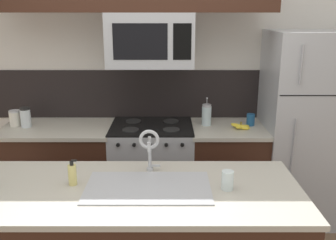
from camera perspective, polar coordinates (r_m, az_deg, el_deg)
rear_partition at (r=3.76m, az=2.45°, el=6.37°), size 5.20×0.10×2.60m
splash_band at (r=3.73m, az=-2.17°, el=3.96°), size 3.43×0.01×0.48m
back_counter_left at (r=3.78m, az=-15.81°, el=-7.57°), size 1.03×0.65×0.91m
back_counter_right at (r=3.68m, az=9.03°, el=-7.80°), size 0.70×0.65×0.91m
stove_range at (r=3.64m, az=-2.26°, el=-7.80°), size 0.76×0.64×0.93m
microwave at (r=3.31m, az=-2.51°, el=12.09°), size 0.74×0.40×0.46m
refrigerator at (r=3.73m, az=20.58°, el=-1.18°), size 0.81×0.74×1.78m
storage_jar_tall at (r=3.77m, az=-22.12°, el=0.28°), size 0.10×0.10×0.15m
storage_jar_medium at (r=3.69m, az=-20.70°, el=0.39°), size 0.09×0.09×0.19m
banana_bunch at (r=3.48m, az=11.23°, el=-0.99°), size 0.19×0.13×0.08m
french_press at (r=3.52m, az=6.06°, el=0.78°), size 0.09×0.09×0.27m
coffee_tin at (r=3.59m, az=12.64°, el=0.04°), size 0.08×0.08×0.11m
kitchen_sink at (r=2.35m, az=-2.87°, el=-11.78°), size 0.76×0.44×0.16m
sink_faucet at (r=2.44m, az=-2.68°, el=-3.82°), size 0.14×0.14×0.31m
dish_soap_bottle at (r=2.40m, az=-14.20°, el=-8.02°), size 0.06×0.05×0.16m
drinking_glass at (r=2.30m, az=9.22°, el=-9.06°), size 0.07×0.07×0.12m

